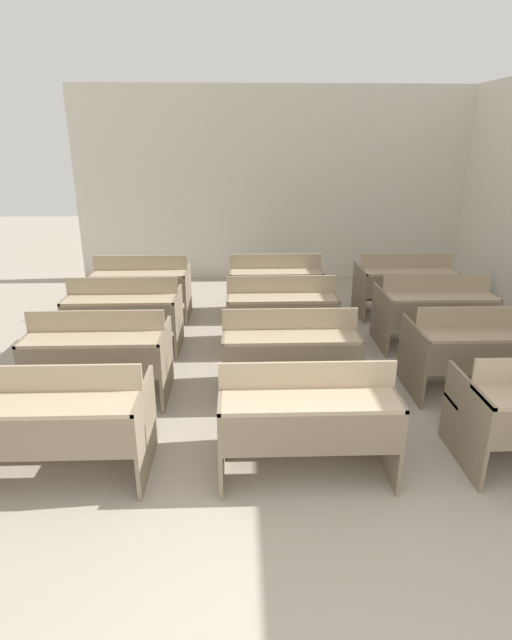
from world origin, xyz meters
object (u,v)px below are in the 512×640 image
(bench_third_left, at_px, (124,313))
(bench_third_right, at_px, (434,310))
(bench_back_center, at_px, (275,284))
(bench_back_right, at_px, (404,283))
(bench_second_center, at_px, (289,351))
(bench_back_left, at_px, (142,286))
(bench_front_center, at_px, (306,415))
(wastepaper_bin, at_px, (467,287))
(bench_third_center, at_px, (281,311))
(bench_second_left, at_px, (99,353))
(bench_second_right, at_px, (478,349))
(bench_front_left, at_px, (57,419))

(bench_third_left, xyz_separation_m, bench_third_right, (3.58, -0.01, 0.00))
(bench_third_right, xyz_separation_m, bench_back_center, (-1.77, 1.16, 0.00))
(bench_third_right, relative_size, bench_back_right, 1.00)
(bench_second_center, height_order, bench_back_left, same)
(bench_front_center, bearing_deg, bench_second_center, 90.47)
(bench_second_center, distance_m, bench_third_right, 2.14)
(bench_back_center, bearing_deg, wastepaper_bin, 13.53)
(bench_third_center, height_order, bench_back_left, same)
(bench_second_left, xyz_separation_m, bench_second_center, (1.76, -0.00, 0.00))
(bench_second_right, relative_size, bench_third_left, 1.00)
(bench_back_right, bearing_deg, bench_second_right, -90.36)
(bench_second_right, xyz_separation_m, bench_back_right, (0.01, 2.28, 0.00))
(bench_second_right, distance_m, bench_third_left, 3.75)
(bench_front_left, height_order, wastepaper_bin, bench_front_left)
(bench_second_center, xyz_separation_m, bench_third_left, (-1.78, 1.16, 0.00))
(bench_front_left, height_order, bench_front_center, same)
(bench_front_center, relative_size, bench_back_center, 1.00)
(bench_third_center, relative_size, bench_back_left, 1.00)
(bench_front_left, relative_size, bench_second_center, 1.00)
(bench_third_center, xyz_separation_m, bench_back_right, (1.79, 1.11, 0.00))
(bench_front_left, relative_size, bench_back_left, 1.00)
(bench_back_left, bearing_deg, bench_back_right, 0.02)
(bench_third_center, distance_m, bench_back_center, 1.15)
(wastepaper_bin, bearing_deg, bench_third_center, -148.36)
(bench_front_left, xyz_separation_m, bench_third_center, (1.77, 2.32, 0.00))
(bench_front_center, height_order, bench_second_center, same)
(bench_third_center, bearing_deg, bench_third_left, -179.89)
(bench_second_center, bearing_deg, bench_back_right, 51.61)
(bench_second_left, distance_m, bench_third_right, 3.74)
(bench_second_right, relative_size, bench_third_center, 1.00)
(bench_second_right, bearing_deg, bench_back_left, 147.40)
(bench_second_center, distance_m, bench_third_center, 1.16)
(bench_back_center, distance_m, wastepaper_bin, 3.13)
(wastepaper_bin, bearing_deg, bench_second_left, -147.79)
(bench_third_left, relative_size, bench_back_right, 1.00)
(bench_third_right, distance_m, bench_back_left, 3.75)
(bench_second_left, relative_size, bench_third_center, 1.00)
(bench_front_left, height_order, bench_back_center, same)
(bench_front_left, xyz_separation_m, bench_back_center, (1.78, 3.46, 0.00))
(bench_back_right, bearing_deg, bench_second_left, -147.46)
(bench_front_left, relative_size, bench_back_center, 1.00)
(bench_second_center, bearing_deg, bench_second_right, -0.13)
(bench_front_center, xyz_separation_m, wastepaper_bin, (3.05, 4.20, -0.29))
(bench_second_center, bearing_deg, bench_third_left, 146.84)
(bench_back_center, bearing_deg, bench_third_center, -90.77)
(bench_third_left, bearing_deg, bench_second_left, -89.26)
(bench_third_left, relative_size, bench_third_right, 1.00)
(bench_back_right, relative_size, wastepaper_bin, 3.59)
(bench_front_left, height_order, bench_back_right, same)
(bench_third_left, xyz_separation_m, bench_third_center, (1.79, 0.00, 0.00))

